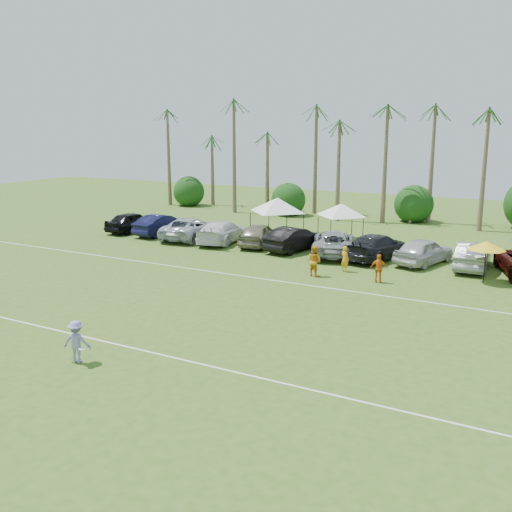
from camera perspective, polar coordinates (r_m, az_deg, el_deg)
The scene contains 31 objects.
ground at distance 25.07m, azimuth -21.81°, elevation -8.53°, with size 120.00×120.00×0.00m, color #3C5C1B.
field_lines at distance 30.42m, azimuth -10.21°, elevation -4.07°, with size 80.00×12.10×0.01m.
palm_tree_0 at distance 66.33m, azimuth -9.13°, elevation 11.57°, with size 2.40×2.40×8.90m.
palm_tree_1 at distance 63.40m, azimuth -5.49°, elevation 12.41°, with size 2.40×2.40×9.90m.
palm_tree_2 at distance 60.74m, azimuth -1.49°, elevation 13.26°, with size 2.40×2.40×10.90m.
palm_tree_3 at distance 58.86m, azimuth 1.98°, elevation 14.10°, with size 2.40×2.40×11.90m.
palm_tree_4 at distance 57.17m, azimuth 5.62°, elevation 11.50°, with size 2.40×2.40×8.90m.
palm_tree_5 at distance 55.71m, azimuth 9.51°, elevation 12.25°, with size 2.40×2.40×9.90m.
palm_tree_6 at distance 54.51m, azimuth 13.62°, elevation 12.97°, with size 2.40×2.40×10.90m.
palm_tree_7 at distance 53.61m, azimuth 17.91°, elevation 13.64°, with size 2.40×2.40×11.90m.
palm_tree_8 at distance 52.86m, azimuth 23.12°, elevation 10.45°, with size 2.40×2.40×8.90m.
bush_tree_0 at distance 65.72m, azimuth -6.33°, elevation 6.68°, with size 4.00×4.00×4.00m.
bush_tree_1 at distance 59.28m, azimuth 4.10°, elevation 6.06°, with size 4.00×4.00×4.00m.
bush_tree_2 at distance 55.43m, azimuth 15.49°, elevation 5.16°, with size 4.00×4.00×4.00m.
sideline_player_a at distance 35.38m, azimuth 8.88°, elevation -0.29°, with size 0.59×0.39×1.61m, color orange.
sideline_player_b at distance 34.13m, azimuth 5.85°, elevation -0.48°, with size 0.90×0.70×1.85m, color orange.
sideline_player_c at distance 33.25m, azimuth 12.19°, elevation -1.22°, with size 0.98×0.41×1.67m, color orange.
canopy_tent_left at distance 44.62m, azimuth 2.17°, elevation 5.84°, with size 4.79×4.79×3.88m.
canopy_tent_right at distance 44.80m, azimuth 8.56°, elevation 5.21°, with size 4.20×4.20×3.41m.
market_umbrella at distance 34.82m, azimuth 22.05°, elevation 0.98°, with size 2.16×2.16×2.40m.
frisbee_player at distance 22.71m, azimuth -17.50°, elevation -8.17°, with size 1.22×0.96×1.66m.
parked_car_0 at distance 49.47m, azimuth -12.24°, elevation 3.36°, with size 2.03×5.04×1.72m, color black.
parked_car_1 at distance 47.60m, azimuth -9.42°, elevation 3.12°, with size 1.82×5.21×1.72m, color black.
parked_car_2 at distance 45.59m, azimuth -6.61°, elevation 2.78°, with size 2.85×6.18×1.72m, color #A9AFBA.
parked_car_3 at distance 43.88m, azimuth -3.41°, elevation 2.45°, with size 2.40×5.91×1.72m, color white.
parked_car_4 at distance 42.67m, azimuth 0.31°, elevation 2.18°, with size 2.03×5.04×1.72m, color gray.
parked_car_5 at distance 41.07m, azimuth 3.84°, elevation 1.73°, with size 1.82×5.21×1.72m, color black.
parked_car_6 at distance 39.87m, azimuth 7.77°, elevation 1.30°, with size 2.85×6.18×1.72m, color gray.
parked_car_7 at distance 39.10m, azimuth 12.03°, elevation 0.91°, with size 2.40×5.91×1.72m, color black.
parked_car_8 at distance 38.50m, azimuth 16.41°, elevation 0.48°, with size 2.03×5.04×1.72m, color #B8B8B8.
parked_car_9 at distance 38.17m, azimuth 20.92°, elevation 0.05°, with size 1.82×5.21×1.72m, color gray.
Camera 1 is at (18.44, -14.56, 8.73)m, focal length 40.00 mm.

